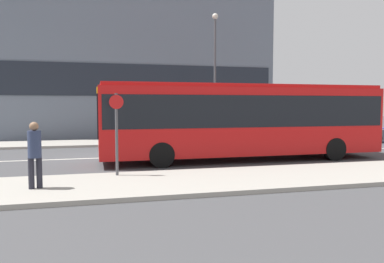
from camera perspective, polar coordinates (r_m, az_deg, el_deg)
ground_plane at (r=17.05m, az=-12.81°, el=-3.94°), size 120.00×120.00×0.00m
sidewalk_near at (r=10.88m, az=-11.81°, el=-8.06°), size 44.00×3.50×0.13m
sidewalk_far at (r=23.25m, az=-13.27°, el=-1.69°), size 44.00×3.50×0.13m
lane_centerline at (r=17.05m, az=-12.81°, el=-3.92°), size 41.80×0.16×0.01m
apartment_block_left_tower at (r=29.83m, az=-7.90°, el=13.80°), size 19.58×5.70×14.87m
city_bus at (r=16.03m, az=7.69°, el=2.22°), size 11.97×2.60×3.19m
parked_car_0 at (r=25.41m, az=22.66°, el=-0.20°), size 4.67×1.88×1.25m
pedestrian_near_stop at (r=10.66m, az=-22.85°, el=-2.71°), size 0.34×0.34×1.76m
bus_stop_sign at (r=11.88m, az=-11.42°, el=0.61°), size 0.44×0.12×2.57m
street_lamp at (r=23.15m, az=3.51°, el=10.09°), size 0.36×0.36×7.74m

